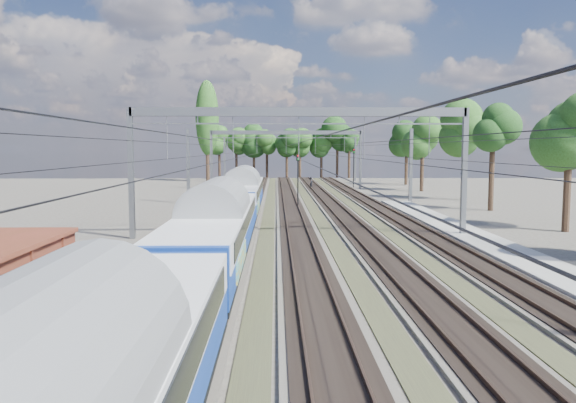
{
  "coord_description": "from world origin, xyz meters",
  "views": [
    {
      "loc": [
        -1.56,
        -8.63,
        6.17
      ],
      "look_at": [
        -0.79,
        27.36,
        2.8
      ],
      "focal_mm": 35.0,
      "sensor_mm": 36.0,
      "label": 1
    }
  ],
  "objects_px": {
    "worker": "(311,183)",
    "signal_near": "(298,174)",
    "signal_far": "(354,163)",
    "emu_train": "(215,222)"
  },
  "relations": [
    {
      "from": "worker",
      "to": "signal_near",
      "type": "xyz_separation_m",
      "value": [
        -3.16,
        -27.97,
        2.61
      ]
    },
    {
      "from": "emu_train",
      "to": "signal_near",
      "type": "bearing_deg",
      "value": 80.56
    },
    {
      "from": "signal_near",
      "to": "signal_far",
      "type": "distance_m",
      "value": 33.05
    },
    {
      "from": "signal_far",
      "to": "emu_train",
      "type": "bearing_deg",
      "value": -94.98
    },
    {
      "from": "emu_train",
      "to": "worker",
      "type": "xyz_separation_m",
      "value": [
        8.38,
        59.36,
        -1.72
      ]
    },
    {
      "from": "worker",
      "to": "signal_near",
      "type": "relative_size",
      "value": 0.34
    },
    {
      "from": "signal_near",
      "to": "signal_far",
      "type": "relative_size",
      "value": 0.9
    },
    {
      "from": "emu_train",
      "to": "signal_near",
      "type": "height_order",
      "value": "signal_near"
    },
    {
      "from": "signal_near",
      "to": "signal_far",
      "type": "bearing_deg",
      "value": 61.28
    },
    {
      "from": "emu_train",
      "to": "signal_far",
      "type": "bearing_deg",
      "value": 76.23
    }
  ]
}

